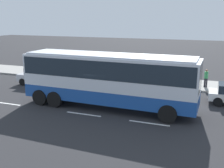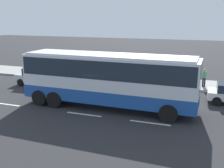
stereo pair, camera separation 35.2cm
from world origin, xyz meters
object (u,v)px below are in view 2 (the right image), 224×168
at_px(coach_bus, 108,75).
at_px(car_silver_hatch, 42,76).
at_px(pedestrian_at_crossing, 155,70).
at_px(pedestrian_near_curb, 204,77).

distance_m(coach_bus, car_silver_hatch, 8.85).
distance_m(car_silver_hatch, pedestrian_at_crossing, 10.43).
relative_size(coach_bus, pedestrian_at_crossing, 6.72).
relative_size(car_silver_hatch, pedestrian_near_curb, 3.07).
bearing_deg(coach_bus, pedestrian_at_crossing, 80.54).
relative_size(car_silver_hatch, pedestrian_at_crossing, 2.74).
height_order(car_silver_hatch, pedestrian_near_curb, pedestrian_near_curb).
bearing_deg(pedestrian_near_curb, car_silver_hatch, 123.61).
bearing_deg(pedestrian_near_curb, coach_bus, 160.14).
xyz_separation_m(car_silver_hatch, pedestrian_near_curb, (13.83, 3.78, 0.22)).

